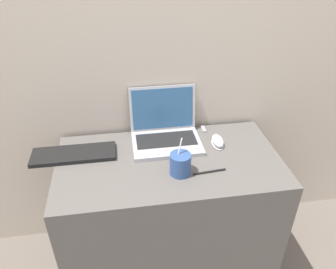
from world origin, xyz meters
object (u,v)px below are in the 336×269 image
at_px(external_keyboard, 74,154).
at_px(usb_stick, 203,129).
at_px(computer_mouse, 218,141).
at_px(pen, 209,172).
at_px(drink_cup, 180,164).
at_px(laptop, 165,130).

bearing_deg(external_keyboard, usb_stick, 11.54).
xyz_separation_m(computer_mouse, pen, (-0.10, -0.21, -0.01)).
bearing_deg(drink_cup, external_keyboard, 156.89).
height_order(computer_mouse, pen, computer_mouse).
distance_m(computer_mouse, usb_stick, 0.15).
bearing_deg(laptop, pen, -62.11).
relative_size(laptop, drink_cup, 1.96).
relative_size(drink_cup, pen, 1.13).
relative_size(laptop, external_keyboard, 0.86).
height_order(drink_cup, external_keyboard, drink_cup).
height_order(computer_mouse, usb_stick, computer_mouse).
xyz_separation_m(drink_cup, pen, (0.13, -0.02, -0.05)).
relative_size(computer_mouse, pen, 0.74).
height_order(computer_mouse, external_keyboard, computer_mouse).
distance_m(computer_mouse, external_keyboard, 0.70).
xyz_separation_m(laptop, external_keyboard, (-0.45, -0.07, -0.05)).
relative_size(usb_stick, pen, 0.40).
distance_m(drink_cup, usb_stick, 0.39).
height_order(usb_stick, pen, pen).
bearing_deg(usb_stick, external_keyboard, -168.46).
relative_size(external_keyboard, usb_stick, 6.50).
distance_m(drink_cup, external_keyboard, 0.52).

